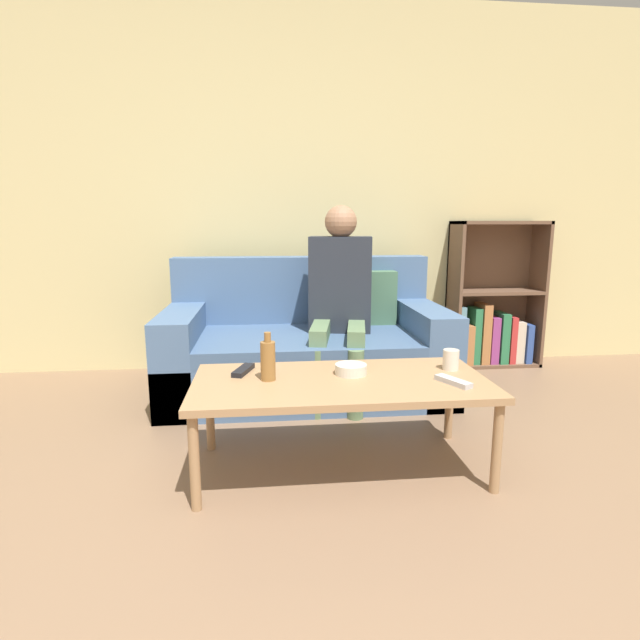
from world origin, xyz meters
name	(u,v)px	position (x,y,z in m)	size (l,w,h in m)	color
wall_back	(278,191)	(0.00, 2.93, 1.30)	(12.00, 0.06, 2.60)	beige
couch	(306,349)	(0.15, 2.31, 0.27)	(1.74, 0.94, 0.84)	#4C6B93
bookshelf	(491,313)	(1.60, 2.78, 0.39)	(0.68, 0.28, 1.08)	brown
coffee_table	(341,387)	(0.21, 1.23, 0.38)	(1.26, 0.60, 0.41)	#A87F56
person_adult	(340,290)	(0.35, 2.23, 0.66)	(0.46, 0.69, 1.18)	#66845B
cup_near	(451,360)	(0.73, 1.32, 0.46)	(0.07, 0.07, 0.09)	silver
tv_remote_0	(243,370)	(-0.21, 1.37, 0.42)	(0.10, 0.18, 0.02)	black
tv_remote_1	(453,381)	(0.67, 1.12, 0.42)	(0.12, 0.17, 0.02)	#B7B7BC
snack_bowl	(351,369)	(0.27, 1.30, 0.43)	(0.14, 0.14, 0.05)	beige
bottle	(268,360)	(-0.10, 1.25, 0.50)	(0.06, 0.06, 0.21)	olive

